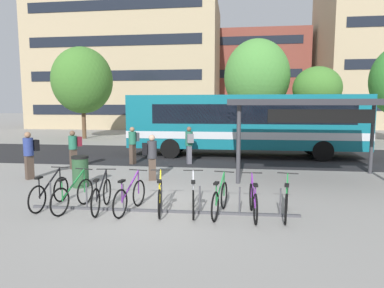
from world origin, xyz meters
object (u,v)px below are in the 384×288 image
parked_bicycle_black_0 (50,193)px  commuter_black_pack_1 (151,154)px  street_tree_0 (257,77)px  trash_bin (80,171)px  parked_bicycle_green_6 (220,199)px  parked_bicycle_purple_3 (130,197)px  parked_bicycle_purple_7 (253,201)px  commuter_grey_pack_2 (189,143)px  transit_shelter (312,105)px  street_tree_2 (82,81)px  street_tree_3 (317,89)px  parked_bicycle_green_8 (287,202)px  parked_bicycle_green_1 (73,195)px  city_bus (243,123)px  parked_bicycle_silver_5 (193,198)px  parked_bicycle_yellow_4 (160,197)px  parked_bicycle_black_2 (102,196)px  commuter_grey_pack_3 (133,143)px  commuter_black_pack_0 (30,152)px  commuter_maroon_pack_4 (74,147)px

parked_bicycle_black_0 → commuter_black_pack_1: (1.85, 3.46, 0.56)m
parked_bicycle_black_0 → street_tree_0: street_tree_0 is taller
trash_bin → parked_bicycle_green_6: bearing=-25.4°
parked_bicycle_purple_3 → parked_bicycle_green_6: size_ratio=1.00×
parked_bicycle_purple_7 → street_tree_0: (1.09, 17.95, 4.44)m
commuter_grey_pack_2 → trash_bin: 5.62m
transit_shelter → parked_bicycle_purple_7: bearing=-116.1°
street_tree_0 → street_tree_2: bearing=-178.6°
street_tree_3 → parked_bicycle_green_8: bearing=-104.9°
parked_bicycle_green_1 → street_tree_3: 19.34m
city_bus → transit_shelter: city_bus is taller
parked_bicycle_silver_5 → street_tree_3: street_tree_3 is taller
parked_bicycle_yellow_4 → commuter_black_pack_1: bearing=7.3°
parked_bicycle_black_0 → parked_bicycle_black_2: 1.47m
parked_bicycle_black_2 → transit_shelter: (6.07, 4.60, 2.31)m
parked_bicycle_yellow_4 → parked_bicycle_green_6: 1.50m
parked_bicycle_silver_5 → parked_bicycle_green_6: (0.67, -0.07, 0.00)m
parked_bicycle_black_0 → commuter_black_pack_1: bearing=-24.4°
city_bus → street_tree_3: bearing=-128.4°
commuter_black_pack_1 → commuter_grey_pack_3: (-1.67, 3.18, 0.05)m
city_bus → parked_bicycle_yellow_4: 10.00m
parked_bicycle_purple_3 → street_tree_2: size_ratio=0.23×
street_tree_2 → transit_shelter: bearing=-41.2°
parked_bicycle_green_6 → street_tree_3: 17.65m
parked_bicycle_black_0 → parked_bicycle_green_6: bearing=-86.5°
parked_bicycle_silver_5 → street_tree_2: bearing=25.1°
commuter_grey_pack_3 → street_tree_3: street_tree_3 is taller
commuter_black_pack_0 → commuter_black_pack_1: size_ratio=1.05×
street_tree_0 → commuter_grey_pack_3: bearing=-118.8°
parked_bicycle_purple_3 → transit_shelter: transit_shelter is taller
parked_bicycle_yellow_4 → parked_bicycle_purple_7: 2.31m
parked_bicycle_green_1 → parked_bicycle_silver_5: size_ratio=1.00×
city_bus → commuter_black_pack_1: (-3.36, -6.20, -0.83)m
parked_bicycle_yellow_4 → city_bus: bearing=-23.7°
parked_bicycle_black_2 → parked_bicycle_green_1: bearing=87.4°
parked_bicycle_green_1 → parked_bicycle_black_2: bearing=-76.4°
parked_bicycle_green_1 → commuter_grey_pack_3: 6.82m
parked_bicycle_green_8 → transit_shelter: (1.47, 4.52, 2.31)m
parked_bicycle_purple_3 → commuter_black_pack_1: (-0.36, 3.55, 0.56)m
parked_bicycle_purple_7 → parked_bicycle_silver_5: bearing=82.3°
parked_bicycle_black_2 → street_tree_3: street_tree_3 is taller
parked_bicycle_silver_5 → street_tree_0: bearing=-15.7°
commuter_grey_pack_2 → commuter_grey_pack_3: (-2.56, -0.33, 0.00)m
commuter_black_pack_0 → street_tree_0: size_ratio=0.23×
parked_bicycle_silver_5 → commuter_black_pack_0: bearing=57.1°
commuter_grey_pack_2 → street_tree_2: 15.08m
commuter_maroon_pack_4 → street_tree_2: size_ratio=0.22×
parked_bicycle_green_1 → commuter_grey_pack_3: bearing=14.2°
parked_bicycle_purple_7 → commuter_black_pack_0: size_ratio=1.00×
parked_bicycle_black_0 → commuter_grey_pack_3: (0.18, 6.63, 0.61)m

